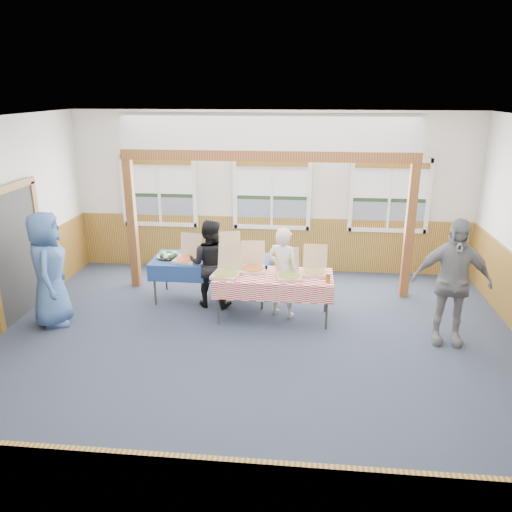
{
  "coord_description": "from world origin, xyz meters",
  "views": [
    {
      "loc": [
        0.68,
        -6.33,
        3.6
      ],
      "look_at": [
        -0.07,
        1.0,
        1.11
      ],
      "focal_mm": 35.0,
      "sensor_mm": 36.0,
      "label": 1
    }
  ],
  "objects_px": {
    "woman_black": "(210,263)",
    "man_blue": "(48,269)",
    "woman_white": "(283,272)",
    "table_left": "(211,262)",
    "table_right": "(274,278)",
    "person_grey": "(451,282)"
  },
  "relations": [
    {
      "from": "table_right",
      "to": "woman_white",
      "type": "xyz_separation_m",
      "value": [
        0.14,
        0.14,
        0.05
      ]
    },
    {
      "from": "woman_white",
      "to": "woman_black",
      "type": "bearing_deg",
      "value": 8.1
    },
    {
      "from": "table_left",
      "to": "table_right",
      "type": "relative_size",
      "value": 1.05
    },
    {
      "from": "woman_white",
      "to": "woman_black",
      "type": "relative_size",
      "value": 0.99
    },
    {
      "from": "table_right",
      "to": "man_blue",
      "type": "height_order",
      "value": "man_blue"
    },
    {
      "from": "woman_white",
      "to": "man_blue",
      "type": "height_order",
      "value": "man_blue"
    },
    {
      "from": "woman_black",
      "to": "man_blue",
      "type": "distance_m",
      "value": 2.55
    },
    {
      "from": "woman_white",
      "to": "man_blue",
      "type": "distance_m",
      "value": 3.69
    },
    {
      "from": "table_right",
      "to": "man_blue",
      "type": "distance_m",
      "value": 3.53
    },
    {
      "from": "table_right",
      "to": "woman_black",
      "type": "bearing_deg",
      "value": 137.57
    },
    {
      "from": "woman_black",
      "to": "man_blue",
      "type": "relative_size",
      "value": 0.83
    },
    {
      "from": "table_right",
      "to": "person_grey",
      "type": "height_order",
      "value": "person_grey"
    },
    {
      "from": "woman_white",
      "to": "man_blue",
      "type": "xyz_separation_m",
      "value": [
        -3.62,
        -0.67,
        0.16
      ]
    },
    {
      "from": "person_grey",
      "to": "woman_white",
      "type": "bearing_deg",
      "value": 169.73
    },
    {
      "from": "woman_black",
      "to": "man_blue",
      "type": "xyz_separation_m",
      "value": [
        -2.36,
        -0.95,
        0.16
      ]
    },
    {
      "from": "woman_white",
      "to": "person_grey",
      "type": "bearing_deg",
      "value": -174.29
    },
    {
      "from": "woman_black",
      "to": "person_grey",
      "type": "distance_m",
      "value": 3.84
    },
    {
      "from": "table_left",
      "to": "person_grey",
      "type": "height_order",
      "value": "person_grey"
    },
    {
      "from": "woman_white",
      "to": "man_blue",
      "type": "bearing_deg",
      "value": 31.25
    },
    {
      "from": "table_left",
      "to": "man_blue",
      "type": "height_order",
      "value": "man_blue"
    },
    {
      "from": "table_left",
      "to": "woman_white",
      "type": "bearing_deg",
      "value": -32.82
    },
    {
      "from": "woman_white",
      "to": "person_grey",
      "type": "height_order",
      "value": "person_grey"
    }
  ]
}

